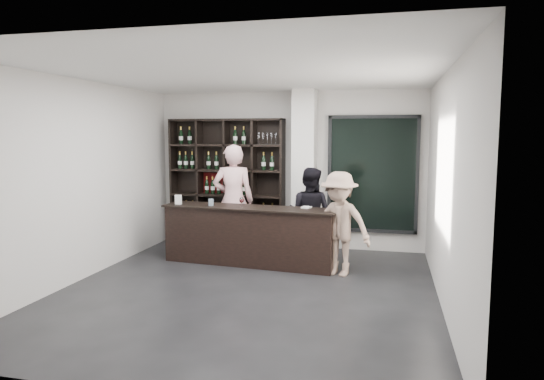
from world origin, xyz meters
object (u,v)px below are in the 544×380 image
(tasting_counter, at_px, (249,236))
(taster_black, at_px, (310,214))
(wine_shelf, at_px, (227,183))
(customer, at_px, (339,224))
(taster_pink, at_px, (233,200))

(tasting_counter, relative_size, taster_black, 1.84)
(wine_shelf, bearing_deg, tasting_counter, -57.31)
(taster_black, height_order, customer, taster_black)
(wine_shelf, bearing_deg, customer, -33.64)
(wine_shelf, xyz_separation_m, customer, (2.28, -1.52, -0.42))
(taster_pink, distance_m, customer, 2.09)
(tasting_counter, height_order, customer, customer)
(tasting_counter, bearing_deg, customer, -5.20)
(tasting_counter, xyz_separation_m, customer, (1.48, -0.27, 0.31))
(wine_shelf, xyz_separation_m, taster_black, (1.70, -0.72, -0.42))
(tasting_counter, bearing_deg, taster_black, 35.55)
(customer, bearing_deg, taster_pink, 176.17)
(wine_shelf, xyz_separation_m, tasting_counter, (0.80, -1.25, -0.72))
(wine_shelf, bearing_deg, taster_pink, -63.35)
(wine_shelf, distance_m, customer, 2.77)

